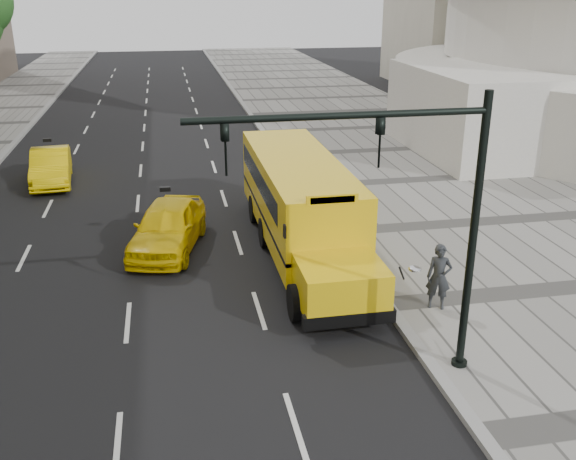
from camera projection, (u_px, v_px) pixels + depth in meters
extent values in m
plane|color=black|center=(164.00, 248.00, 21.66)|extent=(140.00, 140.00, 0.00)
cube|color=gray|center=(493.00, 222.00, 23.75)|extent=(12.00, 140.00, 0.15)
cube|color=gray|center=(336.00, 234.00, 22.69)|extent=(0.30, 140.00, 0.15)
cube|color=silver|center=(494.00, 111.00, 33.04)|extent=(8.00, 10.00, 4.40)
cube|color=yellow|center=(298.00, 195.00, 21.36)|extent=(2.50, 9.00, 2.45)
cube|color=yellow|center=(341.00, 283.00, 16.56)|extent=(2.20, 2.00, 1.10)
cube|color=black|center=(349.00, 319.00, 15.95)|extent=(2.38, 0.25, 0.35)
cube|color=black|center=(298.00, 209.00, 21.55)|extent=(2.52, 9.00, 0.12)
cube|color=black|center=(331.00, 228.00, 17.12)|extent=(2.05, 0.10, 0.90)
cube|color=black|center=(295.00, 177.00, 21.65)|extent=(2.52, 7.50, 0.70)
cube|color=yellow|center=(332.00, 199.00, 16.82)|extent=(1.40, 0.12, 0.28)
ellipsoid|color=silver|center=(419.00, 273.00, 15.26)|extent=(0.32, 0.32, 0.14)
cylinder|color=black|center=(405.00, 278.00, 15.49)|extent=(0.36, 0.47, 0.58)
cylinder|color=black|center=(295.00, 303.00, 16.85)|extent=(0.30, 1.00, 1.00)
cylinder|color=black|center=(378.00, 295.00, 17.25)|extent=(0.30, 1.00, 1.00)
cylinder|color=black|center=(265.00, 233.00, 21.62)|extent=(0.30, 1.00, 1.00)
cylinder|color=black|center=(330.00, 228.00, 22.01)|extent=(0.30, 1.00, 1.00)
cylinder|color=black|center=(254.00, 209.00, 23.91)|extent=(0.30, 1.00, 1.00)
cylinder|color=black|center=(313.00, 205.00, 24.31)|extent=(0.30, 1.00, 1.00)
imported|color=yellow|center=(168.00, 226.00, 21.27)|extent=(3.07, 5.14, 1.64)
imported|color=yellow|center=(51.00, 167.00, 28.45)|extent=(2.07, 4.75, 1.52)
imported|color=#272A2D|center=(439.00, 277.00, 17.04)|extent=(0.78, 0.66, 1.81)
cylinder|color=black|center=(473.00, 242.00, 13.66)|extent=(0.18, 0.18, 6.40)
cylinder|color=black|center=(459.00, 365.00, 14.76)|extent=(0.36, 0.36, 0.25)
cylinder|color=black|center=(340.00, 116.00, 12.13)|extent=(6.00, 0.14, 0.14)
imported|color=black|center=(379.00, 142.00, 12.47)|extent=(0.16, 0.20, 1.00)
imported|color=black|center=(225.00, 149.00, 11.94)|extent=(0.16, 0.20, 1.00)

